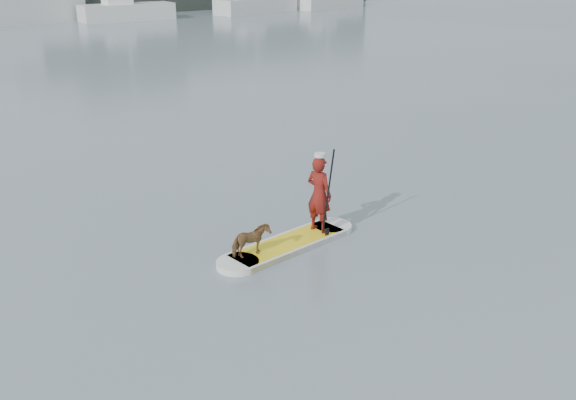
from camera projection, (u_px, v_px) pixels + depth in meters
ground at (319, 302)px, 10.64m from camera, size 140.00×140.00×0.00m
paddleboard at (288, 245)px, 12.57m from camera, size 3.28×1.11×0.12m
paddler at (319, 194)px, 12.79m from camera, size 0.51×0.65×1.57m
white_cap at (320, 155)px, 12.49m from camera, size 0.22×0.22×0.07m
dog at (251, 241)px, 11.86m from camera, size 0.73×0.35×0.61m
paddle at (328, 204)px, 12.60m from camera, size 0.10×0.30×2.00m
sailboat_e at (126, 11)px, 52.68m from camera, size 7.64×2.68×10.98m
sailboat_f at (256, 3)px, 58.92m from camera, size 8.69×4.02×12.53m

